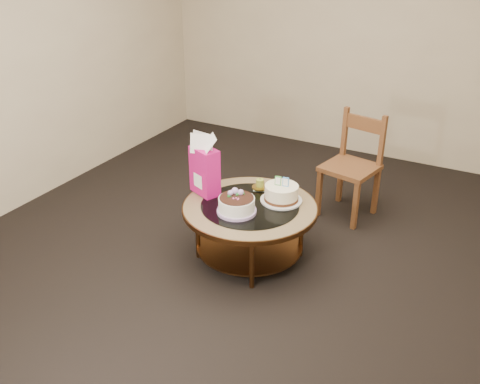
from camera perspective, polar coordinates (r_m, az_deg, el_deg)
The scene contains 8 objects.
ground at distance 4.24m, azimuth 1.01°, elevation -6.84°, with size 5.00×5.00×0.00m, color black.
room_walls at distance 3.62m, azimuth 1.21°, elevation 13.93°, with size 4.52×5.02×2.61m.
coffee_table at distance 4.04m, azimuth 1.05°, elevation -2.37°, with size 1.02×1.02×0.46m.
decorated_cake at distance 3.87m, azimuth -0.37°, elevation -1.46°, with size 0.29×0.29×0.17m.
cream_cake at distance 4.04m, azimuth 4.44°, elevation -0.16°, with size 0.32×0.32×0.20m.
gift_bag at distance 4.09m, azimuth -3.80°, elevation 2.91°, with size 0.27×0.24×0.48m.
pillar_candle at distance 4.23m, azimuth 2.13°, elevation 0.69°, with size 0.14×0.14×0.09m.
dining_chair at distance 4.74m, azimuth 11.90°, elevation 2.80°, with size 0.50×0.50×0.92m.
Camera 1 is at (1.62, -3.13, 2.35)m, focal length 40.00 mm.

